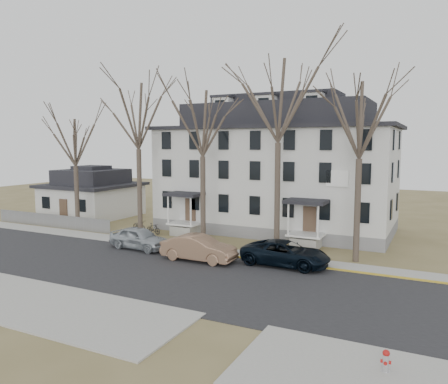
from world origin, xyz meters
The scene contains 19 objects.
ground centered at (0.00, 0.00, 0.00)m, with size 120.00×120.00×0.00m, color olive.
main_road centered at (0.00, 2.00, 0.00)m, with size 120.00×10.00×0.04m, color #27272A.
far_sidewalk centered at (0.00, 8.00, 0.00)m, with size 120.00×2.00×0.08m, color #A09F97.
near_sidewalk_left centered at (-8.00, -5.00, 0.00)m, with size 20.00×5.00×0.08m, color #A09F97.
yellow_curb centered at (5.00, 7.10, 0.00)m, with size 14.00×0.25×0.06m, color gold.
boarding_house centered at (-2.00, 17.95, 5.38)m, with size 20.80×12.36×12.05m.
small_house centered at (-22.00, 16.00, 2.25)m, with size 8.70×8.70×5.00m.
fence centered at (-21.00, 9.50, 0.00)m, with size 14.00×0.06×1.20m, color gray.
tree_far_left centered at (-11.00, 9.80, 10.34)m, with size 8.40×8.40×13.72m.
tree_mid_left centered at (-5.00, 9.80, 9.60)m, with size 7.80×7.80×12.74m.
tree_center centered at (1.00, 9.80, 11.08)m, with size 9.00×9.00×14.70m.
tree_mid_right centered at (6.50, 9.80, 9.60)m, with size 7.80×7.80×12.74m.
tree_bungalow centered at (-18.00, 9.80, 8.12)m, with size 6.60×6.60×10.78m.
car_silver centered at (-8.32, 6.15, 0.81)m, with size 1.90×4.73×1.61m, color #A5ADB4.
car_tan centered at (-2.82, 5.30, 0.84)m, with size 1.77×5.07×1.67m, color #87644B.
car_navy centered at (2.68, 6.73, 0.78)m, with size 2.58×5.60×1.56m, color black.
bicycle_left centered at (-12.28, 11.33, 0.49)m, with size 0.65×1.88×0.99m, color black.
bicycle_right centered at (-10.53, 10.97, 0.46)m, with size 0.43×1.53×0.92m, color black.
fire_hydrant centered at (9.88, -4.25, 0.42)m, with size 0.34×0.32×0.83m.
Camera 1 is at (11.20, -19.22, 7.73)m, focal length 35.00 mm.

